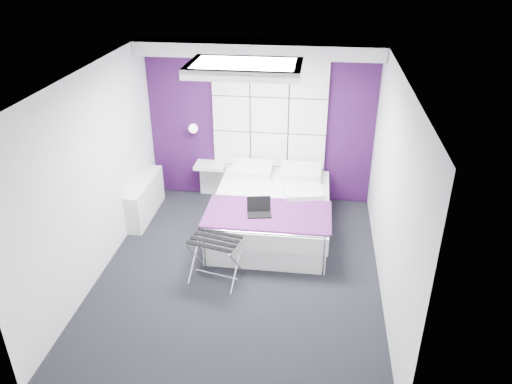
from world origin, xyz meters
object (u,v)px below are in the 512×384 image
radiator (145,198)px  luggage_rack (216,259)px  bed (271,212)px  nightstand (210,165)px  wall_lamp (194,128)px  laptop (260,210)px

radiator → luggage_rack: (1.41, -1.47, -0.00)m
radiator → bed: bed is taller
nightstand → luggage_rack: size_ratio=0.81×
wall_lamp → laptop: (1.24, -1.48, -0.58)m
nightstand → laptop: laptop is taller
nightstand → laptop: 1.75m
nightstand → wall_lamp: bearing=170.9°
bed → luggage_rack: bearing=-114.4°
wall_lamp → bed: wall_lamp is taller
wall_lamp → luggage_rack: wall_lamp is taller
wall_lamp → radiator: size_ratio=0.12×
luggage_rack → bed: bearing=79.1°
wall_lamp → radiator: wall_lamp is taller
radiator → luggage_rack: size_ratio=1.98×
bed → nightstand: bed is taller
wall_lamp → luggage_rack: 2.53m
wall_lamp → radiator: bearing=-130.1°
wall_lamp → laptop: bearing=-50.2°
wall_lamp → nightstand: bearing=-9.1°
wall_lamp → nightstand: 0.67m
luggage_rack → laptop: laptop is taller
bed → luggage_rack: bed is taller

